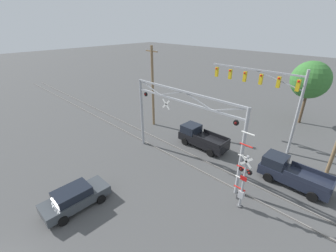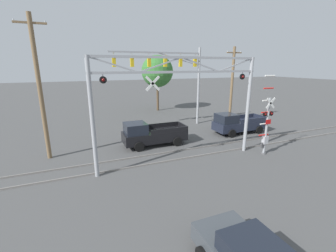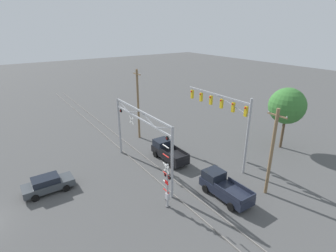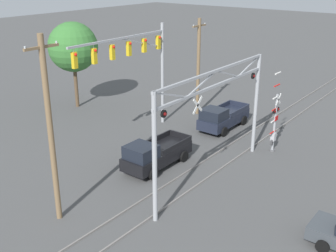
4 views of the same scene
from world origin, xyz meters
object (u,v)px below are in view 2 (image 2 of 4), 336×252
at_px(crossing_gantry, 181,94).
at_px(utility_pole_right, 232,85).
at_px(pickup_truck_following, 237,124).
at_px(crossing_signal_mast, 266,127).
at_px(pickup_truck_lead, 151,134).
at_px(traffic_signal_span, 175,70).
at_px(utility_pole_left, 40,88).
at_px(background_tree_beyond_span, 157,71).

distance_m(crossing_gantry, utility_pole_right, 12.13).
distance_m(crossing_gantry, pickup_truck_following, 9.35).
height_order(crossing_signal_mast, pickup_truck_lead, crossing_signal_mast).
distance_m(crossing_gantry, traffic_signal_span, 9.19).
xyz_separation_m(crossing_signal_mast, traffic_signal_span, (-2.77, 9.54, 3.63)).
relative_size(crossing_signal_mast, pickup_truck_following, 1.12).
height_order(pickup_truck_lead, utility_pole_left, utility_pole_left).
relative_size(crossing_gantry, utility_pole_right, 1.34).
relative_size(utility_pole_right, background_tree_beyond_span, 1.07).
bearing_deg(utility_pole_left, crossing_signal_mast, -19.65).
distance_m(crossing_gantry, pickup_truck_lead, 5.24).
bearing_deg(traffic_signal_span, utility_pole_left, -158.59).
relative_size(pickup_truck_following, utility_pole_right, 0.62).
distance_m(crossing_signal_mast, background_tree_beyond_span, 18.55).
height_order(crossing_signal_mast, traffic_signal_span, traffic_signal_span).
bearing_deg(pickup_truck_lead, crossing_gantry, -78.53).
xyz_separation_m(traffic_signal_span, pickup_truck_lead, (-4.12, -4.74, -4.77)).
relative_size(crossing_gantry, utility_pole_left, 1.17).
height_order(crossing_signal_mast, utility_pole_right, utility_pole_right).
height_order(pickup_truck_following, utility_pole_right, utility_pole_right).
height_order(traffic_signal_span, pickup_truck_lead, traffic_signal_span).
bearing_deg(utility_pole_right, pickup_truck_following, -117.77).
xyz_separation_m(crossing_signal_mast, utility_pole_left, (-14.19, 5.07, 2.71)).
distance_m(crossing_signal_mast, traffic_signal_span, 10.58).
bearing_deg(utility_pole_left, traffic_signal_span, 21.41).
bearing_deg(background_tree_beyond_span, pickup_truck_following, -76.83).
relative_size(traffic_signal_span, background_tree_beyond_span, 1.23).
height_order(crossing_signal_mast, background_tree_beyond_span, background_tree_beyond_span).
relative_size(utility_pole_left, background_tree_beyond_span, 1.22).
height_order(pickup_truck_lead, background_tree_beyond_span, background_tree_beyond_span).
distance_m(crossing_signal_mast, utility_pole_right, 9.41).
relative_size(pickup_truck_following, background_tree_beyond_span, 0.66).
height_order(utility_pole_left, utility_pole_right, utility_pole_left).
bearing_deg(utility_pole_left, crossing_gantry, -26.38).
relative_size(crossing_gantry, crossing_signal_mast, 1.94).
relative_size(crossing_signal_mast, utility_pole_right, 0.69).
distance_m(utility_pole_right, background_tree_beyond_span, 10.96).
relative_size(pickup_truck_lead, utility_pole_right, 0.62).
relative_size(pickup_truck_following, utility_pole_left, 0.54).
xyz_separation_m(traffic_signal_span, utility_pole_left, (-11.42, -4.48, -0.92)).
bearing_deg(crossing_gantry, crossing_signal_mast, -9.91).
relative_size(traffic_signal_span, utility_pole_right, 1.15).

